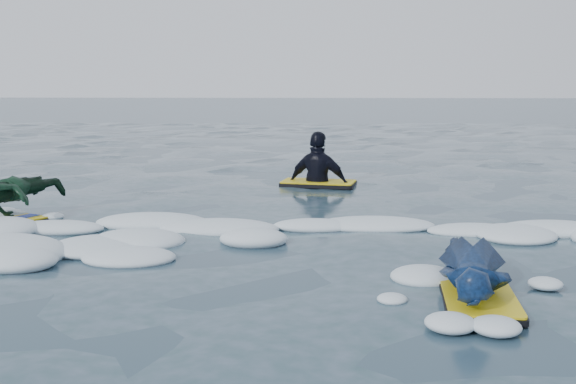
# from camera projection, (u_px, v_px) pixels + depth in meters

# --- Properties ---
(ground) EXTENTS (120.00, 120.00, 0.00)m
(ground) POSITION_uv_depth(u_px,v_px,m) (145.00, 265.00, 6.47)
(ground) COLOR #182D3B
(ground) RESTS_ON ground
(foam_band) EXTENTS (12.00, 3.10, 0.30)m
(foam_band) POSITION_uv_depth(u_px,v_px,m) (169.00, 240.00, 7.49)
(foam_band) COLOR white
(foam_band) RESTS_ON ground
(prone_woman_unit) EXTENTS (0.80, 1.55, 0.38)m
(prone_woman_unit) POSITION_uv_depth(u_px,v_px,m) (474.00, 272.00, 5.51)
(prone_woman_unit) COLOR black
(prone_woman_unit) RESTS_ON ground
(prone_child_unit) EXTENTS (1.17, 1.52, 0.54)m
(prone_child_unit) POSITION_uv_depth(u_px,v_px,m) (11.00, 200.00, 8.30)
(prone_child_unit) COLOR black
(prone_child_unit) RESTS_ON ground
(waiting_rider_unit) EXTENTS (1.24, 0.83, 1.71)m
(waiting_rider_unit) POSITION_uv_depth(u_px,v_px,m) (318.00, 186.00, 11.26)
(waiting_rider_unit) COLOR black
(waiting_rider_unit) RESTS_ON ground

